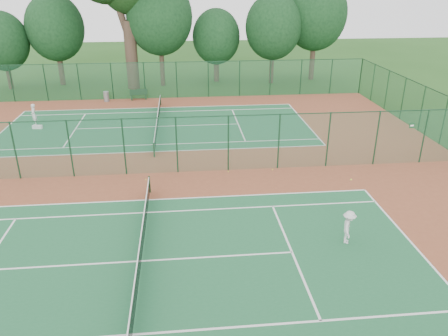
{
  "coord_description": "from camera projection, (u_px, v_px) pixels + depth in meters",
  "views": [
    {
      "loc": [
        1.92,
        -24.37,
        10.88
      ],
      "look_at": [
        4.03,
        -3.3,
        1.6
      ],
      "focal_mm": 35.0,
      "sensor_mm": 36.0,
      "label": 1
    }
  ],
  "objects": [
    {
      "name": "stray_ball_a",
      "position": [
        228.0,
        172.0,
        26.5
      ],
      "size": [
        0.07,
        0.07,
        0.07
      ],
      "primitive_type": "sphere",
      "color": "gold",
      "rests_on": "red_pad"
    },
    {
      "name": "fence_divider",
      "position": [
        151.0,
        146.0,
        25.69
      ],
      "size": [
        40.0,
        0.09,
        3.5
      ],
      "color": "#1C5539",
      "rests_on": "ground"
    },
    {
      "name": "player_far",
      "position": [
        34.0,
        115.0,
        34.57
      ],
      "size": [
        0.63,
        0.74,
        1.73
      ],
      "primitive_type": "imported",
      "rotation": [
        0.0,
        0.0,
        -1.15
      ],
      "color": "silver",
      "rests_on": "court_far"
    },
    {
      "name": "trash_bin",
      "position": [
        106.0,
        96.0,
        41.44
      ],
      "size": [
        0.63,
        0.63,
        0.94
      ],
      "primitive_type": "cylinder",
      "rotation": [
        0.0,
        0.0,
        -0.25
      ],
      "color": "gray",
      "rests_on": "red_pad"
    },
    {
      "name": "ground",
      "position": [
        152.0,
        173.0,
        26.4
      ],
      "size": [
        120.0,
        120.0,
        0.0
      ],
      "primitive_type": "plane",
      "color": "#204D18",
      "rests_on": "ground"
    },
    {
      "name": "tennis_net_far",
      "position": [
        158.0,
        120.0,
        34.38
      ],
      "size": [
        0.1,
        12.9,
        0.97
      ],
      "color": "#133519",
      "rests_on": "ground"
    },
    {
      "name": "red_pad",
      "position": [
        152.0,
        173.0,
        26.39
      ],
      "size": [
        40.0,
        36.0,
        0.01
      ],
      "primitive_type": "cube",
      "color": "brown",
      "rests_on": "ground"
    },
    {
      "name": "kit_bag",
      "position": [
        37.0,
        127.0,
        34.05
      ],
      "size": [
        0.78,
        0.38,
        0.28
      ],
      "primitive_type": "cube",
      "rotation": [
        0.0,
        0.0,
        -0.14
      ],
      "color": "white",
      "rests_on": "red_pad"
    },
    {
      "name": "stray_ball_c",
      "position": [
        146.0,
        179.0,
        25.46
      ],
      "size": [
        0.07,
        0.07,
        0.07
      ],
      "primitive_type": "sphere",
      "color": "#CBDB32",
      "rests_on": "red_pad"
    },
    {
      "name": "bench",
      "position": [
        139.0,
        94.0,
        41.95
      ],
      "size": [
        1.75,
        0.8,
        1.04
      ],
      "rotation": [
        0.0,
        0.0,
        0.19
      ],
      "color": "black",
      "rests_on": "red_pad"
    },
    {
      "name": "evergreen_row",
      "position": [
        168.0,
        84.0,
        48.54
      ],
      "size": [
        39.0,
        5.0,
        12.0
      ],
      "primitive_type": null,
      "color": "black",
      "rests_on": "ground"
    },
    {
      "name": "player_near",
      "position": [
        348.0,
        227.0,
        19.17
      ],
      "size": [
        0.9,
        1.15,
        1.56
      ],
      "primitive_type": "imported",
      "rotation": [
        0.0,
        0.0,
        1.21
      ],
      "color": "silver",
      "rests_on": "court_near"
    },
    {
      "name": "court_near",
      "position": [
        142.0,
        261.0,
        18.19
      ],
      "size": [
        23.77,
        10.97,
        0.01
      ],
      "primitive_type": "cube",
      "color": "#1E5F37",
      "rests_on": "red_pad"
    },
    {
      "name": "court_far",
      "position": [
        158.0,
        126.0,
        34.59
      ],
      "size": [
        23.77,
        10.97,
        0.01
      ],
      "primitive_type": "cube",
      "color": "#1D5E36",
      "rests_on": "red_pad"
    },
    {
      "name": "stray_ball_b",
      "position": [
        272.0,
        170.0,
        26.77
      ],
      "size": [
        0.07,
        0.07,
        0.07
      ],
      "primitive_type": "sphere",
      "color": "yellow",
      "rests_on": "red_pad"
    },
    {
      "name": "fence_north",
      "position": [
        161.0,
        80.0,
        42.09
      ],
      "size": [
        40.0,
        0.09,
        3.5
      ],
      "color": "#1A5034",
      "rests_on": "ground"
    },
    {
      "name": "tennis_net_near",
      "position": [
        141.0,
        250.0,
        17.97
      ],
      "size": [
        0.1,
        12.9,
        0.97
      ],
      "color": "#14381B",
      "rests_on": "ground"
    }
  ]
}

